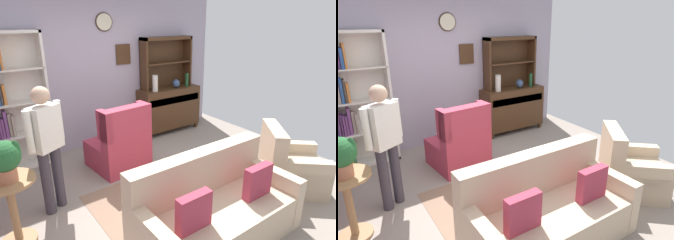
{
  "view_description": "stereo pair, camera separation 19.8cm",
  "coord_description": "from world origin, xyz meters",
  "views": [
    {
      "loc": [
        -2.09,
        -2.81,
        2.25
      ],
      "look_at": [
        0.1,
        0.2,
        0.95
      ],
      "focal_mm": 31.1,
      "sensor_mm": 36.0,
      "label": 1
    },
    {
      "loc": [
        -1.93,
        -2.92,
        2.25
      ],
      "look_at": [
        0.1,
        0.2,
        0.95
      ],
      "focal_mm": 31.1,
      "sensor_mm": 36.0,
      "label": 2
    }
  ],
  "objects": [
    {
      "name": "vase_tall",
      "position": [
        0.94,
        1.78,
        1.08
      ],
      "size": [
        0.11,
        0.11,
        0.32
      ],
      "primitive_type": "cylinder",
      "color": "beige",
      "rests_on": "sideboard"
    },
    {
      "name": "plant_stand",
      "position": [
        -1.9,
        0.15,
        0.46
      ],
      "size": [
        0.52,
        0.52,
        0.75
      ],
      "color": "#997047",
      "rests_on": "ground_plane"
    },
    {
      "name": "bottle_wine",
      "position": [
        1.72,
        1.77,
        1.05
      ],
      "size": [
        0.07,
        0.07,
        0.27
      ],
      "primitive_type": "cylinder",
      "color": "#194223",
      "rests_on": "sideboard"
    },
    {
      "name": "sideboard_hutch",
      "position": [
        1.33,
        1.97,
        1.56
      ],
      "size": [
        1.1,
        0.26,
        1.0
      ],
      "color": "#422816",
      "rests_on": "sideboard"
    },
    {
      "name": "area_rug",
      "position": [
        0.2,
        -0.3,
        0.0
      ],
      "size": [
        2.6,
        1.75,
        0.01
      ],
      "primitive_type": "cube",
      "color": "#846651",
      "rests_on": "ground_plane"
    },
    {
      "name": "sideboard",
      "position": [
        1.33,
        1.86,
        0.51
      ],
      "size": [
        1.3,
        0.45,
        0.92
      ],
      "color": "#422816",
      "rests_on": "ground_plane"
    },
    {
      "name": "person_reading",
      "position": [
        -1.41,
        0.5,
        0.91
      ],
      "size": [
        0.49,
        0.34,
        1.56
      ],
      "color": "#38333D",
      "rests_on": "ground_plane"
    },
    {
      "name": "wingback_chair",
      "position": [
        -0.25,
        0.97,
        0.38
      ],
      "size": [
        0.85,
        0.87,
        1.05
      ],
      "color": "#A33347",
      "rests_on": "ground_plane"
    },
    {
      "name": "ground_plane",
      "position": [
        0.0,
        0.0,
        -0.01
      ],
      "size": [
        5.4,
        4.6,
        0.02
      ],
      "primitive_type": "cube",
      "color": "gray"
    },
    {
      "name": "armchair_floral",
      "position": [
        1.39,
        -0.89,
        0.29
      ],
      "size": [
        1.08,
        1.08,
        0.88
      ],
      "color": "#C6AD8E",
      "rests_on": "ground_plane"
    },
    {
      "name": "potted_plant_large",
      "position": [
        -1.89,
        0.11,
        1.0
      ],
      "size": [
        0.31,
        0.31,
        0.42
      ],
      "color": "#AD6B4C",
      "rests_on": "plant_stand"
    },
    {
      "name": "bookshelf",
      "position": [
        -1.53,
        1.94,
        1.05
      ],
      "size": [
        0.9,
        0.3,
        2.1
      ],
      "color": "silver",
      "rests_on": "ground_plane"
    },
    {
      "name": "couch_floral",
      "position": [
        -0.15,
        -1.0,
        0.31
      ],
      "size": [
        1.8,
        0.86,
        0.9
      ],
      "color": "#C6AD8E",
      "rests_on": "ground_plane"
    },
    {
      "name": "wall_back",
      "position": [
        0.0,
        2.13,
        1.41
      ],
      "size": [
        5.0,
        0.09,
        2.8
      ],
      "color": "#A399AD",
      "rests_on": "ground_plane"
    },
    {
      "name": "vase_round",
      "position": [
        1.46,
        1.79,
        1.01
      ],
      "size": [
        0.15,
        0.15,
        0.17
      ],
      "primitive_type": "ellipsoid",
      "color": "#33476B",
      "rests_on": "sideboard"
    }
  ]
}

